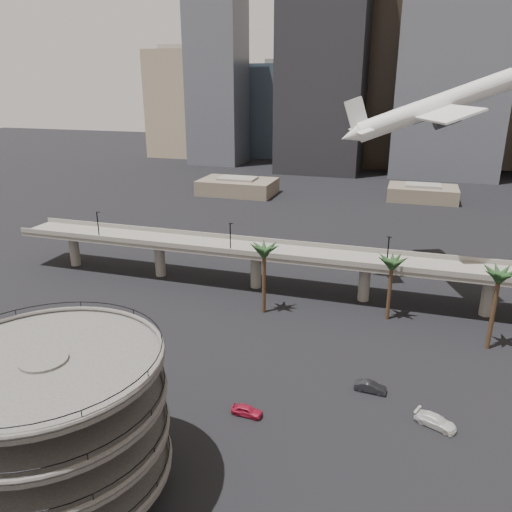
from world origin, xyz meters
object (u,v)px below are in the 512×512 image
(overpass, at_px, (309,259))
(car_a, at_px, (247,410))
(car_c, at_px, (436,421))
(car_b, at_px, (370,387))
(airborne_jet, at_px, (434,107))
(parking_ramp, at_px, (53,417))

(overpass, relative_size, car_a, 32.13)
(car_c, bearing_deg, overpass, 56.07)
(overpass, relative_size, car_c, 25.50)
(car_b, height_order, car_c, car_c)
(overpass, bearing_deg, car_a, -89.17)
(airborne_jet, bearing_deg, parking_ramp, -134.75)
(overpass, bearing_deg, parking_ramp, -102.43)
(overpass, xyz_separation_m, car_a, (0.59, -40.71, -6.65))
(parking_ramp, height_order, overpass, parking_ramp)
(car_b, bearing_deg, airborne_jet, -3.18)
(parking_ramp, height_order, airborne_jet, airborne_jet)
(car_a, height_order, car_b, car_b)
(parking_ramp, height_order, car_b, parking_ramp)
(overpass, height_order, car_b, overpass)
(car_c, bearing_deg, car_b, 81.58)
(parking_ramp, distance_m, overpass, 60.46)
(overpass, distance_m, car_a, 41.26)
(parking_ramp, xyz_separation_m, car_a, (13.59, 18.28, -9.15))
(car_a, height_order, car_c, car_c)
(car_b, relative_size, car_c, 0.85)
(parking_ramp, xyz_separation_m, car_c, (36.56, 23.24, -9.10))
(airborne_jet, bearing_deg, car_c, -106.16)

